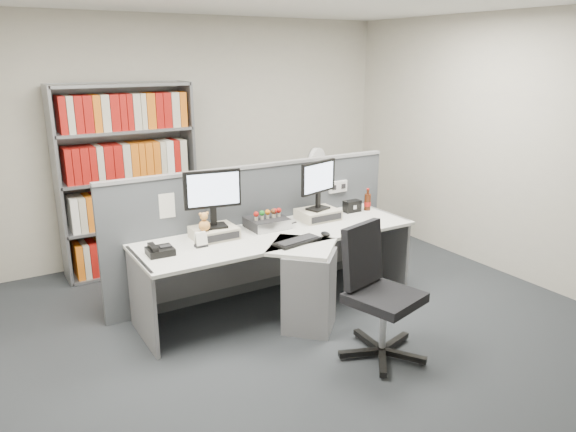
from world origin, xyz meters
TOP-DOWN VIEW (x-y plane):
  - ground at (0.00, 0.00)m, footprint 5.50×5.50m
  - room_shell at (0.00, 0.00)m, footprint 5.04×5.54m
  - partition at (0.00, 1.25)m, footprint 3.00×0.08m
  - desk at (0.00, 0.60)m, footprint 2.60×1.20m
  - monitor_riser_left at (-0.56, 0.98)m, footprint 0.38×0.31m
  - monitor_riser_right at (0.54, 0.98)m, footprint 0.38×0.31m
  - monitor_left at (-0.56, 0.98)m, footprint 0.50×0.19m
  - monitor_right at (0.54, 0.98)m, footprint 0.46×0.20m
  - desktop_pc at (-0.02, 1.00)m, footprint 0.35×0.32m
  - figurines at (-0.00, 0.99)m, footprint 0.29×0.05m
  - keyboard at (0.00, 0.49)m, footprint 0.45×0.23m
  - mouse at (0.31, 0.51)m, footprint 0.07×0.11m
  - desk_phone at (-1.11, 0.83)m, footprint 0.21×0.20m
  - desk_calendar at (-0.75, 0.83)m, footprint 0.10×0.08m
  - plush_toy at (-0.67, 0.92)m, footprint 0.10×0.10m
  - speaker at (0.99, 1.02)m, footprint 0.18×0.10m
  - cola_bottle at (1.16, 0.98)m, footprint 0.07×0.07m
  - shelving_unit at (-0.90, 2.44)m, footprint 1.41×0.40m
  - filing_cabinet at (1.20, 1.99)m, footprint 0.45×0.61m
  - desk_fan at (1.20, 1.99)m, footprint 0.30×0.20m
  - office_chair at (0.21, -0.30)m, footprint 0.68×0.66m

SIDE VIEW (x-z plane):
  - ground at x=0.00m, z-range 0.00..0.00m
  - filing_cabinet at x=1.20m, z-range 0.00..0.70m
  - desk at x=0.00m, z-range 0.10..0.82m
  - office_chair at x=0.21m, z-range 0.04..1.06m
  - partition at x=0.00m, z-range 0.01..1.29m
  - keyboard at x=0.00m, z-range 0.72..0.75m
  - mouse at x=0.31m, z-range 0.72..0.76m
  - desk_phone at x=-1.11m, z-range 0.71..0.80m
  - desktop_pc at x=-0.02m, z-range 0.72..0.81m
  - monitor_riser_left at x=-0.56m, z-range 0.72..0.82m
  - monitor_riser_right at x=0.54m, z-range 0.72..0.82m
  - desk_calendar at x=-0.75m, z-range 0.71..0.84m
  - speaker at x=0.99m, z-range 0.72..0.84m
  - cola_bottle at x=1.16m, z-range 0.69..0.92m
  - figurines at x=0.00m, z-range 0.82..0.91m
  - plush_toy at x=-0.67m, z-range 0.81..0.98m
  - shelving_unit at x=-0.90m, z-range -0.02..1.98m
  - desk_fan at x=1.20m, z-range 0.77..1.29m
  - monitor_right at x=0.54m, z-range 0.87..1.34m
  - monitor_left at x=-0.56m, z-range 0.87..1.38m
  - room_shell at x=0.00m, z-range 0.43..3.15m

